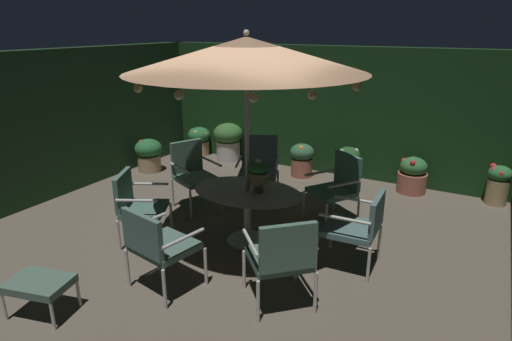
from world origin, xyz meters
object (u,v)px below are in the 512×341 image
object	(u,v)px
potted_plant_back_left	(262,151)
potted_plant_right_near	(228,140)
patio_dining_table	(247,201)
potted_plant_back_right	(199,140)
patio_chair_south	(157,243)
patio_chair_northeast	(259,165)
patio_chair_west	(359,224)
potted_plant_right_far	(348,162)
patio_chair_southwest	(282,255)
patio_chair_east	(193,171)
ottoman_footrest	(39,285)
potted_plant_left_near	(412,175)
centerpiece_planter	(258,172)
patio_chair_southeast	(137,202)
patio_umbrella	(246,55)
potted_plant_back_center	(149,154)
potted_plant_left_far	(498,183)
potted_plant_front_corner	(302,159)
patio_chair_north	(338,184)

from	to	relation	value
potted_plant_back_left	potted_plant_right_near	bearing A→B (deg)	-176.09
patio_dining_table	potted_plant_back_right	distance (m)	4.24
patio_chair_south	potted_plant_right_near	bearing A→B (deg)	113.67
potted_plant_back_left	patio_chair_northeast	bearing A→B (deg)	-63.37
patio_chair_west	potted_plant_right_far	size ratio (longest dim) A/B	1.47
patio_chair_south	patio_chair_southwest	bearing A→B (deg)	16.20
potted_plant_back_left	patio_chair_east	bearing A→B (deg)	-87.94
ottoman_footrest	potted_plant_left_near	distance (m)	5.81
potted_plant_right_far	potted_plant_right_near	xyz separation A→B (m)	(-2.60, 0.01, 0.08)
patio_chair_southwest	potted_plant_right_far	world-z (taller)	patio_chair_southwest
centerpiece_planter	patio_chair_southeast	xyz separation A→B (m)	(-1.44, -0.68, -0.45)
patio_umbrella	potted_plant_back_center	size ratio (longest dim) A/B	4.48
patio_chair_southeast	potted_plant_back_center	world-z (taller)	patio_chair_southeast
potted_plant_back_right	potted_plant_left_far	distance (m)	5.81
patio_chair_northeast	patio_chair_southwest	bearing A→B (deg)	-56.69
patio_chair_southwest	potted_plant_right_far	bearing A→B (deg)	98.42
patio_dining_table	potted_plant_left_far	distance (m)	4.15
potted_plant_left_far	potted_plant_right_near	size ratio (longest dim) A/B	0.82
patio_chair_south	patio_chair_east	bearing A→B (deg)	117.62
patio_chair_west	potted_plant_back_center	distance (m)	4.85
patio_chair_south	potted_plant_back_center	distance (m)	4.18
patio_chair_southwest	potted_plant_back_center	distance (m)	4.93
centerpiece_planter	ottoman_footrest	size ratio (longest dim) A/B	0.65
patio_chair_northeast	ottoman_footrest	xyz separation A→B (m)	(-0.45, -3.64, -0.27)
patio_dining_table	potted_plant_left_far	world-z (taller)	patio_dining_table
patio_chair_south	potted_plant_front_corner	xyz separation A→B (m)	(-0.16, 4.20, -0.23)
potted_plant_back_right	patio_chair_south	bearing A→B (deg)	-58.61
patio_chair_south	patio_dining_table	bearing A→B (deg)	79.31
potted_plant_right_near	ottoman_footrest	bearing A→B (deg)	-77.45
ottoman_footrest	potted_plant_back_right	distance (m)	5.66
potted_plant_right_far	patio_chair_south	bearing A→B (deg)	-98.80
patio_chair_southwest	ottoman_footrest	world-z (taller)	patio_chair_southwest
patio_chair_northeast	ottoman_footrest	distance (m)	3.68
patio_chair_east	potted_plant_right_near	xyz separation A→B (m)	(-0.87, 2.36, -0.16)
ottoman_footrest	potted_plant_right_far	distance (m)	5.44
patio_chair_west	potted_plant_back_right	world-z (taller)	patio_chair_west
patio_chair_southwest	potted_plant_left_far	size ratio (longest dim) A/B	1.54
patio_umbrella	ottoman_footrest	xyz separation A→B (m)	(-1.02, -2.30, -2.07)
potted_plant_back_right	patio_chair_southeast	bearing A→B (deg)	-65.35
potted_plant_right_far	potted_plant_left_far	xyz separation A→B (m)	(2.43, 0.07, -0.00)
patio_chair_south	patio_chair_west	world-z (taller)	patio_chair_south
patio_chair_southwest	potted_plant_right_near	bearing A→B (deg)	128.47
patio_dining_table	patio_chair_east	world-z (taller)	patio_chair_east
patio_dining_table	potted_plant_right_near	world-z (taller)	potted_plant_right_near
patio_chair_east	patio_chair_west	size ratio (longest dim) A/B	1.11
patio_chair_north	patio_dining_table	bearing A→B (deg)	-123.36
potted_plant_left_near	potted_plant_right_far	distance (m)	1.15
centerpiece_planter	potted_plant_back_center	bearing A→B (deg)	154.41
potted_plant_left_far	potted_plant_right_near	xyz separation A→B (m)	(-5.03, -0.06, 0.09)
potted_plant_front_corner	potted_plant_right_near	world-z (taller)	potted_plant_right_near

